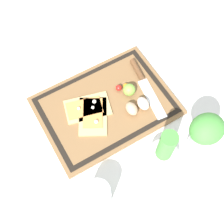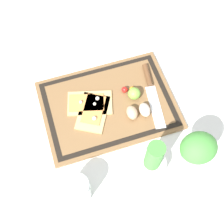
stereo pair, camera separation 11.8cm
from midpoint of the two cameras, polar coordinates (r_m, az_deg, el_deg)
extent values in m
plane|color=white|center=(1.23, -3.84, 0.69)|extent=(6.00, 6.00, 0.00)
cube|color=brown|center=(1.23, -3.86, 0.84)|extent=(0.52, 0.37, 0.01)
cube|color=black|center=(1.22, -3.88, 1.01)|extent=(0.48, 0.34, 0.00)
cube|color=brown|center=(1.22, -3.88, 1.04)|extent=(0.44, 0.31, 0.00)
cube|color=tan|center=(1.21, -7.25, 0.51)|extent=(0.19, 0.15, 0.01)
cube|color=#E08E47|center=(1.21, -7.87, 0.49)|extent=(0.15, 0.11, 0.00)
sphere|color=silver|center=(1.21, -6.04, 1.65)|extent=(0.02, 0.02, 0.02)
sphere|color=silver|center=(1.20, -8.91, 0.38)|extent=(0.01, 0.01, 0.01)
cube|color=tan|center=(1.19, -6.33, -1.08)|extent=(0.17, 0.19, 0.01)
cube|color=#E08E47|center=(1.20, -6.34, -0.44)|extent=(0.13, 0.15, 0.00)
sphere|color=silver|center=(1.17, -5.79, -2.06)|extent=(0.02, 0.02, 0.02)
sphere|color=silver|center=(1.20, -6.34, 0.55)|extent=(0.01, 0.01, 0.01)
cube|color=silver|center=(1.23, 4.63, 2.19)|extent=(0.07, 0.19, 0.00)
cylinder|color=brown|center=(1.29, 2.00, 7.55)|extent=(0.04, 0.10, 0.02)
ellipsoid|color=tan|center=(1.18, 0.78, 0.34)|extent=(0.04, 0.06, 0.04)
ellipsoid|color=beige|center=(1.20, 2.92, 1.29)|extent=(0.04, 0.06, 0.04)
sphere|color=#7FB742|center=(1.22, 0.50, 3.71)|extent=(0.05, 0.05, 0.05)
sphere|color=red|center=(1.24, -1.49, 4.18)|extent=(0.03, 0.03, 0.03)
sphere|color=orange|center=(1.24, -0.18, 4.53)|extent=(0.02, 0.02, 0.02)
cylinder|color=white|center=(1.12, 6.16, -8.32)|extent=(0.10, 0.10, 0.06)
cylinder|color=#47933D|center=(1.04, 6.62, -6.78)|extent=(0.06, 0.06, 0.18)
cylinder|color=silver|center=(1.07, -5.84, -15.24)|extent=(0.09, 0.09, 0.10)
cylinder|color=#B73323|center=(1.10, -5.69, -15.57)|extent=(0.08, 0.08, 0.04)
cylinder|color=silver|center=(1.01, -6.13, -14.61)|extent=(0.08, 0.08, 0.01)
cylinder|color=silver|center=(1.13, 12.76, -5.53)|extent=(0.08, 0.08, 0.12)
ellipsoid|color=#47933D|center=(1.04, 13.93, -3.36)|extent=(0.12, 0.11, 0.10)
camera|label=1|loc=(0.06, -92.88, -5.66)|focal=50.00mm
camera|label=2|loc=(0.06, 87.12, 5.66)|focal=50.00mm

